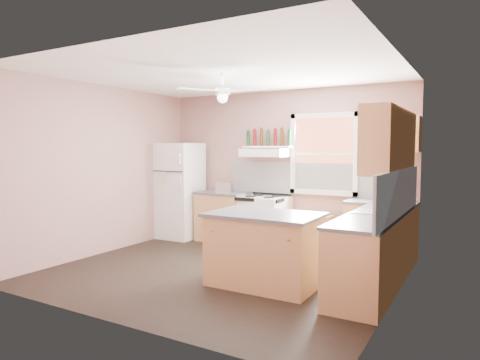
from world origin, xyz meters
The scene contains 32 objects.
floor centered at (0.00, 0.00, 0.00)m, with size 4.50×4.50×0.00m, color black.
ceiling centered at (0.00, 0.00, 2.70)m, with size 4.50×4.50×0.00m, color white.
wall_back centered at (0.00, 2.02, 1.35)m, with size 4.50×0.05×2.70m, color #936A63.
wall_right centered at (2.27, 0.00, 1.35)m, with size 0.05×4.00×2.70m, color #936A63.
wall_left centered at (-2.27, 0.00, 1.35)m, with size 0.05×4.00×2.70m, color #936A63.
backsplash_back centered at (0.45, 1.99, 1.18)m, with size 2.90×0.03×0.55m, color white.
backsplash_right centered at (2.23, 0.30, 1.18)m, with size 0.03×2.60×0.55m, color white.
window_view centered at (0.75, 1.98, 1.60)m, with size 1.00×0.02×1.20m, color brown.
window_frame centered at (0.75, 1.96, 1.60)m, with size 1.16×0.07×1.36m, color white.
refrigerator centered at (-1.95, 1.54, 0.89)m, with size 0.76×0.74×1.79m, color white.
base_cabinet_left centered at (-1.06, 1.70, 0.43)m, with size 0.90×0.60×0.86m, color #A87746.
counter_left centered at (-1.06, 1.70, 0.88)m, with size 0.92×0.62×0.04m, color #434346.
toaster centered at (-1.01, 1.64, 0.99)m, with size 0.28×0.16×0.18m, color silver.
stove centered at (-0.23, 1.70, 0.43)m, with size 0.80×0.64×0.86m, color white.
range_hood centered at (-0.23, 1.75, 1.62)m, with size 0.78×0.50×0.14m, color white.
bottle_shelf centered at (-0.23, 1.87, 1.72)m, with size 0.90×0.26×0.03m, color white.
cart centered at (0.67, 1.75, 0.28)m, with size 0.57×0.38×0.57m, color #A87746.
base_cabinet_corner centered at (1.75, 1.70, 0.43)m, with size 1.00×0.60×0.86m, color #A87746.
base_cabinet_right centered at (1.95, 0.30, 0.43)m, with size 0.60×2.20×0.86m, color #A87746.
counter_corner centered at (1.75, 1.70, 0.88)m, with size 1.02×0.62×0.04m, color #434346.
counter_right centered at (1.94, 0.30, 0.88)m, with size 0.62×2.22×0.04m, color #434346.
sink centered at (1.94, 0.50, 0.90)m, with size 0.55×0.45×0.03m, color silver.
faucet centered at (2.10, 0.50, 0.97)m, with size 0.03×0.03×0.14m, color silver.
upper_cabinet_right centered at (2.08, 0.50, 1.78)m, with size 0.33×1.80×0.76m, color #A87746.
upper_cabinet_corner centered at (1.95, 1.83, 1.90)m, with size 0.60×0.33×0.52m, color #A87746.
paper_towel centered at (2.07, 1.86, 1.25)m, with size 0.12×0.12×0.26m, color white.
island centered at (0.75, -0.23, 0.43)m, with size 1.29×0.82×0.86m, color #A87746.
island_top centered at (0.75, -0.23, 0.88)m, with size 1.37×0.89×0.04m, color #434346.
ceiling_fan_hub centered at (0.00, 0.00, 2.45)m, with size 0.20×0.20×0.08m, color white.
soap_bottle centered at (2.04, 0.18, 1.03)m, with size 0.10×0.10×0.26m, color silver.
red_caddy centered at (1.98, 0.60, 0.95)m, with size 0.18×0.12×0.10m, color #B70F1D.
wine_bottles centered at (-0.23, 1.87, 1.88)m, with size 0.86×0.06×0.31m.
Camera 1 is at (3.08, -4.89, 1.69)m, focal length 32.00 mm.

